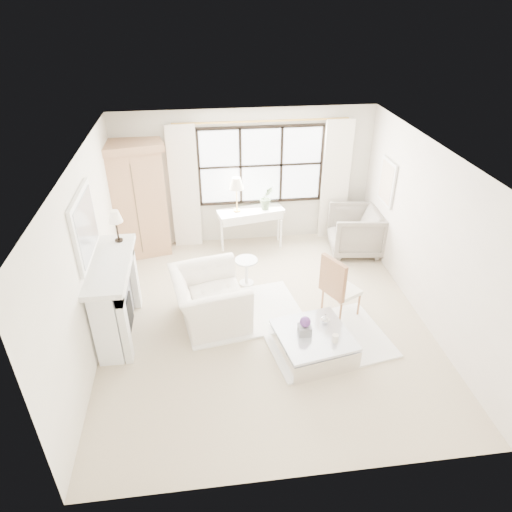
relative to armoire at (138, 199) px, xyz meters
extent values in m
plane|color=#C6B293|center=(2.09, -2.45, -1.14)|extent=(5.50, 5.50, 0.00)
plane|color=silver|center=(2.09, -2.45, 1.56)|extent=(5.50, 5.50, 0.00)
plane|color=beige|center=(2.09, 0.30, 0.21)|extent=(5.00, 0.00, 5.00)
plane|color=white|center=(2.09, -5.20, 0.21)|extent=(5.00, 0.00, 5.00)
plane|color=white|center=(-0.41, -2.45, 0.21)|extent=(0.00, 5.50, 5.50)
plane|color=beige|center=(4.59, -2.45, 0.21)|extent=(0.00, 5.50, 5.50)
cube|color=silver|center=(2.39, 0.28, 0.46)|extent=(2.40, 0.02, 1.50)
cylinder|color=#B0853D|center=(2.39, 0.22, 1.33)|extent=(3.30, 0.04, 0.04)
cube|color=silver|center=(0.89, 0.20, 0.10)|extent=(0.55, 0.10, 2.47)
cube|color=white|center=(3.89, 0.20, 0.10)|extent=(0.55, 0.10, 2.47)
cube|color=silver|center=(-0.20, -2.45, -0.55)|extent=(0.34, 1.50, 1.18)
cube|color=#ABABB2|center=(-0.03, -2.45, -0.61)|extent=(0.03, 1.22, 0.97)
cube|color=black|center=(-0.02, -2.45, -0.82)|extent=(0.06, 0.52, 0.50)
cube|color=silver|center=(-0.16, -2.45, 0.08)|extent=(0.58, 1.66, 0.08)
cube|color=white|center=(-0.38, -2.45, 0.70)|extent=(0.05, 1.15, 0.95)
cube|color=silver|center=(-0.35, -2.45, 0.70)|extent=(0.02, 1.00, 0.80)
cube|color=silver|center=(4.56, -0.75, 0.41)|extent=(0.04, 0.62, 0.82)
cube|color=beige|center=(4.54, -0.75, 0.41)|extent=(0.01, 0.52, 0.72)
cylinder|color=black|center=(-0.09, -1.85, 0.14)|extent=(0.12, 0.12, 0.03)
cylinder|color=black|center=(-0.09, -1.85, 0.30)|extent=(0.03, 0.03, 0.30)
cone|color=beige|center=(-0.09, -1.85, 0.54)|extent=(0.22, 0.22, 0.18)
cube|color=tan|center=(0.00, 0.00, -0.09)|extent=(1.10, 0.79, 2.10)
cube|color=tan|center=(0.00, 0.00, 1.03)|extent=(1.24, 0.92, 0.14)
cube|color=white|center=(2.15, -0.02, -0.46)|extent=(1.30, 0.64, 0.14)
cube|color=white|center=(2.15, -0.02, -0.37)|extent=(1.36, 0.70, 0.06)
cylinder|color=#B88A40|center=(1.88, -0.04, -0.32)|extent=(0.14, 0.14, 0.03)
cylinder|color=#B88A40|center=(1.88, -0.04, -0.08)|extent=(0.02, 0.02, 0.46)
cone|color=#F1E1C5|center=(1.88, -0.04, 0.24)|extent=(0.28, 0.28, 0.22)
imported|color=#546B47|center=(2.47, -0.01, -0.10)|extent=(0.29, 0.25, 0.48)
cylinder|color=silver|center=(1.91, -1.41, -1.12)|extent=(0.26, 0.26, 0.03)
cylinder|color=silver|center=(1.91, -1.41, -0.89)|extent=(0.06, 0.06, 0.44)
cylinder|color=white|center=(1.91, -1.41, -0.65)|extent=(0.40, 0.40, 0.03)
cube|color=white|center=(1.75, -2.25, -1.12)|extent=(2.06, 1.61, 0.03)
cube|color=white|center=(2.95, -3.07, -1.12)|extent=(2.00, 1.64, 0.03)
imported|color=white|center=(1.23, -2.34, -0.74)|extent=(1.29, 1.42, 0.81)
imported|color=gray|center=(4.17, -0.51, -0.69)|extent=(1.10, 1.07, 0.90)
cube|color=white|center=(3.32, -2.45, -0.68)|extent=(0.63, 0.64, 0.07)
cube|color=#A26C44|center=(3.11, -2.56, -0.36)|extent=(0.26, 0.45, 0.60)
cube|color=white|center=(2.66, -3.33, -0.98)|extent=(1.17, 1.17, 0.32)
cube|color=silver|center=(2.66, -3.33, -0.78)|extent=(1.17, 1.17, 0.04)
cube|color=slate|center=(2.53, -3.31, -0.69)|extent=(0.18, 0.18, 0.13)
sphere|color=#572D71|center=(2.53, -3.31, -0.55)|extent=(0.16, 0.16, 0.16)
cylinder|color=beige|center=(2.91, -3.53, -0.70)|extent=(0.09, 0.09, 0.12)
imported|color=silver|center=(2.88, -3.11, -0.69)|extent=(0.18, 0.18, 0.15)
camera|label=1|loc=(1.22, -8.16, 3.50)|focal=32.00mm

